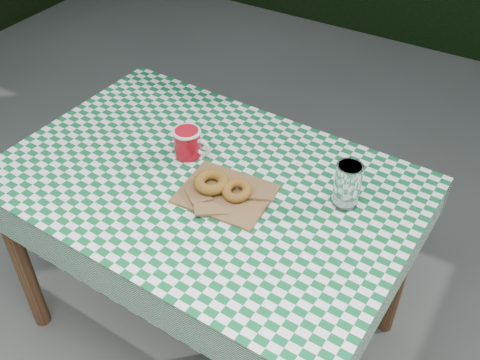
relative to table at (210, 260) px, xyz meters
name	(u,v)px	position (x,y,z in m)	size (l,w,h in m)	color
ground	(205,334)	(0.00, -0.06, -0.38)	(60.00, 60.00, 0.00)	#4F4F4A
table	(210,260)	(0.00, 0.00, 0.00)	(1.28, 0.85, 0.75)	#55301D
tablecloth	(206,180)	(0.00, 0.00, 0.38)	(1.30, 0.87, 0.01)	#0D592C
paper_bag	(226,193)	(0.09, -0.03, 0.39)	(0.27, 0.22, 0.01)	brown
bagel_front	(211,182)	(0.04, -0.03, 0.41)	(0.11, 0.11, 0.03)	brown
bagel_back	(237,190)	(0.13, -0.02, 0.41)	(0.09, 0.09, 0.03)	#90591D
coffee_mug	(187,143)	(-0.12, 0.08, 0.43)	(0.17, 0.17, 0.10)	#A60A18
drinking_glass	(347,185)	(0.42, 0.12, 0.45)	(0.08, 0.08, 0.14)	white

